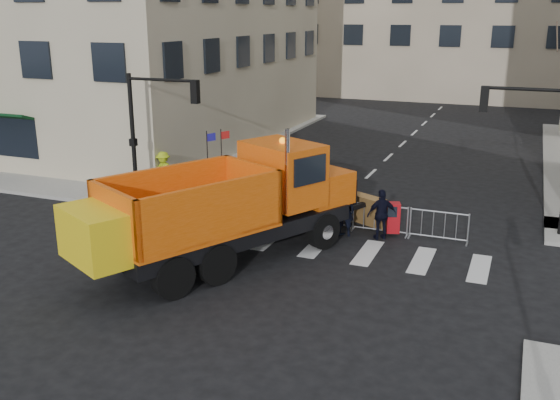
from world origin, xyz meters
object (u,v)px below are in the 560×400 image
at_px(plow_truck, 225,205).
at_px(cop_b, 335,207).
at_px(cop_c, 382,214).
at_px(newspaper_box, 393,218).
at_px(cop_a, 344,210).
at_px(worker, 164,171).

bearing_deg(plow_truck, cop_b, -4.43).
relative_size(cop_b, cop_c, 1.07).
height_order(plow_truck, newspaper_box, plow_truck).
height_order(cop_a, newspaper_box, cop_a).
bearing_deg(newspaper_box, cop_b, 173.05).
height_order(cop_c, newspaper_box, cop_c).
bearing_deg(newspaper_box, cop_a, -179.87).
relative_size(cop_a, cop_c, 1.06).
distance_m(cop_c, newspaper_box, 0.58).
bearing_deg(cop_b, cop_c, -154.14).
bearing_deg(plow_truck, cop_c, -19.21).
xyz_separation_m(cop_a, newspaper_box, (1.65, 0.57, -0.26)).
bearing_deg(plow_truck, worker, 72.12).
xyz_separation_m(cop_c, newspaper_box, (0.33, 0.43, -0.21)).
bearing_deg(worker, plow_truck, -44.23).
distance_m(worker, newspaper_box, 10.75).
relative_size(cop_b, worker, 1.12).
height_order(cop_a, cop_b, cop_b).
xyz_separation_m(cop_a, cop_c, (1.32, 0.14, -0.05)).
relative_size(plow_truck, cop_b, 5.76).
bearing_deg(cop_a, cop_b, -24.89).
height_order(plow_truck, cop_a, plow_truck).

